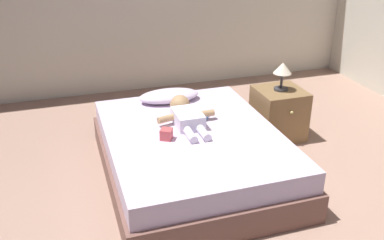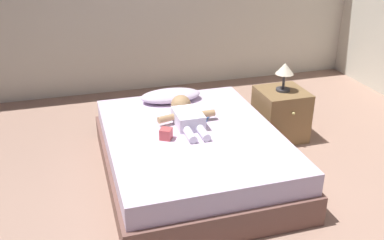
% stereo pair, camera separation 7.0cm
% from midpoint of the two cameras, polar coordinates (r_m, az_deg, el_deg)
% --- Properties ---
extents(bed, '(1.38, 1.77, 0.40)m').
position_cam_midpoint_polar(bed, '(3.51, -0.57, -4.49)').
color(bed, brown).
rests_on(bed, ground_plane).
extents(pillow, '(0.55, 0.28, 0.10)m').
position_cam_midpoint_polar(pillow, '(3.97, -3.55, 3.20)').
color(pillow, silver).
rests_on(pillow, bed).
extents(baby, '(0.49, 0.64, 0.17)m').
position_cam_midpoint_polar(baby, '(3.54, -1.38, 0.66)').
color(baby, white).
rests_on(baby, bed).
extents(toothbrush, '(0.08, 0.12, 0.02)m').
position_cam_midpoint_polar(toothbrush, '(3.63, 1.43, 0.31)').
color(toothbrush, '#3A81ED').
rests_on(toothbrush, bed).
extents(nightstand, '(0.43, 0.46, 0.47)m').
position_cam_midpoint_polar(nightstand, '(4.19, 10.85, 0.88)').
color(nightstand, olive).
rests_on(nightstand, ground_plane).
extents(lamp, '(0.17, 0.17, 0.27)m').
position_cam_midpoint_polar(lamp, '(4.04, 11.34, 6.41)').
color(lamp, '#333338').
rests_on(lamp, nightstand).
extents(toy_block, '(0.12, 0.12, 0.08)m').
position_cam_midpoint_polar(toy_block, '(3.28, -4.00, -1.87)').
color(toy_block, '#CC4D50').
rests_on(toy_block, bed).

